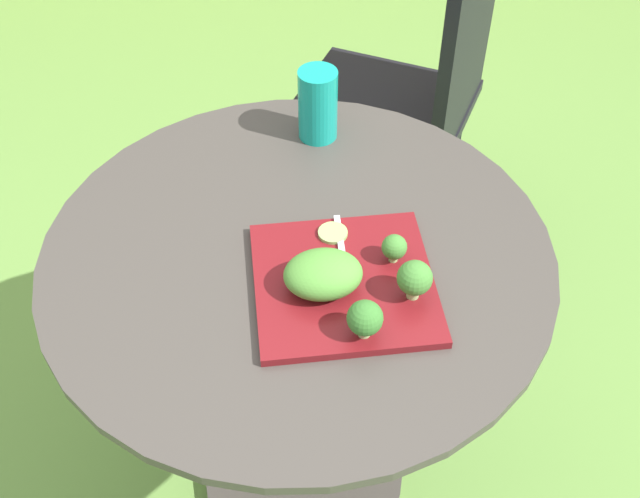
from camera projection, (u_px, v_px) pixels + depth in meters
ground_plane at (304, 478)px, 1.76m from camera, size 12.00×12.00×0.00m
patio_table at (301, 361)px, 1.44m from camera, size 0.82×0.82×0.75m
patio_chair at (416, 89)px, 1.92m from camera, size 0.60×0.60×0.90m
salad_plate at (344, 283)px, 1.16m from camera, size 0.27×0.27×0.01m
drinking_glass at (318, 108)px, 1.38m from camera, size 0.07×0.07×0.13m
fork at (343, 258)px, 1.19m from camera, size 0.03×0.15×0.00m
lettuce_mound at (323, 274)px, 1.13m from camera, size 0.12×0.09×0.06m
broccoli_floret_0 at (365, 318)px, 1.06m from camera, size 0.05×0.05×0.06m
broccoli_floret_1 at (394, 247)px, 1.17m from camera, size 0.04×0.04×0.05m
broccoli_floret_2 at (415, 278)px, 1.11m from camera, size 0.05×0.05×0.07m
cucumber_slice_0 at (333, 233)px, 1.22m from camera, size 0.05×0.05×0.01m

